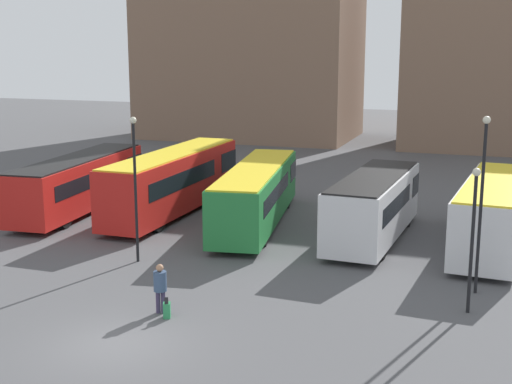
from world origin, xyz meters
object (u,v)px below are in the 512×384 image
Objects in this scene: bus_4 at (494,212)px; traveler at (160,284)px; bus_0 at (79,182)px; lamp_post_0 at (135,179)px; suitcase at (167,310)px; bus_1 at (174,180)px; lamp_post_2 at (473,228)px; bus_3 at (374,205)px; lamp_post_1 at (482,193)px; bus_2 at (257,193)px.

traveler is at bearing 142.86° from bus_4.
bus_0 is 1.86× the size of lamp_post_0.
bus_0 reaches higher than traveler.
suitcase is 7.39m from lamp_post_0.
lamp_post_0 reaches higher than bus_4.
bus_4 is (16.50, -1.54, -0.14)m from bus_1.
lamp_post_2 reaches higher than suitcase.
traveler is (-5.24, -11.76, -0.62)m from bus_3.
traveler is 0.27× the size of lamp_post_1.
bus_0 is 1.19× the size of bus_3.
suitcase is 0.15× the size of lamp_post_2.
bus_4 reaches higher than bus_2.
lamp_post_2 reaches higher than bus_2.
traveler is at bearing 28.94° from suitcase.
bus_3 is (16.20, -0.40, 0.02)m from bus_0.
traveler is at bearing -151.01° from lamp_post_1.
bus_4 is at bearing -102.20° from bus_2.
bus_1 is 2.01× the size of lamp_post_0.
bus_4 is at bearing 26.28° from lamp_post_0.
bus_2 is (10.08, 0.49, -0.01)m from bus_0.
bus_4 is (21.54, -0.20, 0.04)m from bus_0.
lamp_post_0 is at bearing 151.99° from bus_2.
traveler is at bearing -54.38° from lamp_post_0.
lamp_post_2 is at bearing -6.23° from lamp_post_0.
bus_3 is 1.47× the size of lamp_post_1.
lamp_post_0 is (-3.96, 5.30, 3.31)m from suitcase.
traveler is (-10.59, -11.95, -0.64)m from bus_4.
lamp_post_2 is at bearing -94.42° from lamp_post_1.
bus_0 is 6.55× the size of traveler.
lamp_post_2 is at bearing -138.90° from bus_2.
bus_1 is at bearing 147.81° from lamp_post_2.
suitcase is (11.35, -12.49, -1.37)m from bus_0.
bus_1 reaches higher than traveler.
bus_2 is 2.03× the size of lamp_post_0.
bus_4 is 6.70m from lamp_post_1.
bus_3 is 5.52× the size of traveler.
bus_2 is at bearing 70.75° from lamp_post_0.
bus_2 is at bearing 139.85° from lamp_post_2.
suitcase is 0.12× the size of lamp_post_1.
lamp_post_0 is 13.62m from lamp_post_2.
bus_4 is 2.08× the size of lamp_post_2.
bus_1 is 5.11m from bus_2.
bus_2 is at bearing 84.82° from bus_3.
bus_1 is 0.99× the size of bus_2.
traveler is at bearing -142.43° from bus_0.
bus_4 is 1.60× the size of lamp_post_1.
bus_0 is at bearing 157.51° from lamp_post_2.
lamp_post_1 reaches higher than bus_2.
bus_1 is 17.98m from lamp_post_1.
bus_4 is (5.35, 0.19, 0.02)m from bus_3.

